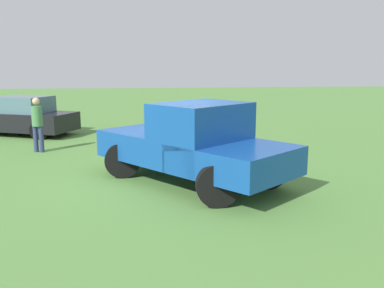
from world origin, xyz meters
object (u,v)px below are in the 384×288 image
at_px(sedan_near, 21,117).
at_px(traffic_cone, 251,137).
at_px(person_bystander, 37,122).
at_px(pickup_truck, 196,142).

distance_m(sedan_near, traffic_cone, 8.87).
height_order(sedan_near, traffic_cone, sedan_near).
distance_m(sedan_near, person_bystander, 3.77).
bearing_deg(pickup_truck, traffic_cone, -68.42).
bearing_deg(sedan_near, person_bystander, 136.69).
relative_size(pickup_truck, sedan_near, 1.06).
xyz_separation_m(pickup_truck, traffic_cone, (2.45, 4.24, -0.69)).
distance_m(pickup_truck, sedan_near, 9.50).
bearing_deg(traffic_cone, person_bystander, -178.47).
distance_m(pickup_truck, person_bystander, 5.95).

